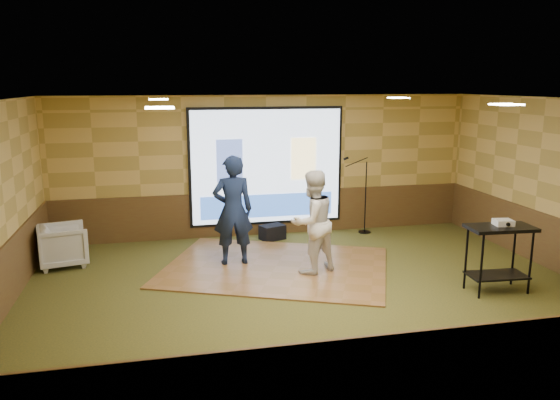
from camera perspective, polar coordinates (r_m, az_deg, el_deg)
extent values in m
plane|color=#363E1C|center=(8.79, 3.08, -9.53)|extent=(9.00, 9.00, 0.00)
cube|color=tan|center=(11.71, -1.44, 3.57)|extent=(9.00, 0.04, 3.00)
cube|color=tan|center=(5.20, 13.77, -7.82)|extent=(9.00, 0.04, 3.00)
cube|color=white|center=(8.18, 3.32, 10.41)|extent=(9.00, 7.00, 0.04)
cube|color=#54321C|center=(11.89, -1.40, -1.34)|extent=(9.00, 0.04, 0.95)
cube|color=#54321C|center=(5.64, 13.13, -17.59)|extent=(9.00, 0.04, 0.95)
cube|color=#54321C|center=(8.64, -27.19, -7.96)|extent=(0.04, 7.00, 0.95)
cube|color=#54321C|center=(10.70, 26.97, -4.22)|extent=(0.04, 7.00, 0.95)
cube|color=black|center=(11.66, -1.39, 3.53)|extent=(3.32, 0.03, 2.52)
cube|color=#C8DFFE|center=(11.63, -1.37, 3.51)|extent=(3.20, 0.02, 2.40)
cube|color=#3D4F88|center=(11.47, -5.29, 4.10)|extent=(0.55, 0.01, 0.90)
cube|color=#FFE493|center=(11.77, 2.48, 4.35)|extent=(0.55, 0.01, 0.90)
cube|color=#2D57AC|center=(11.77, -1.33, -0.59)|extent=(2.88, 0.01, 0.50)
cube|color=#F6E1B8|center=(9.67, -12.58, 10.23)|extent=(0.32, 0.32, 0.02)
cube|color=#F6E1B8|center=(10.63, 12.27, 10.39)|extent=(0.32, 0.32, 0.02)
cube|color=#F6E1B8|center=(6.37, -12.47, 9.40)|extent=(0.32, 0.32, 0.02)
cube|color=#F6E1B8|center=(7.76, 22.58, 9.21)|extent=(0.32, 0.32, 0.02)
cube|color=brown|center=(9.86, -0.41, -6.97)|extent=(4.72, 4.24, 0.03)
imported|color=#152244|center=(9.78, -4.95, -1.06)|extent=(0.73, 0.48, 1.98)
imported|color=silver|center=(9.33, 3.39, -2.30)|extent=(1.07, 0.98, 1.78)
cylinder|color=black|center=(8.89, 20.29, -6.58)|extent=(0.04, 0.04, 1.02)
cylinder|color=black|center=(9.37, 24.72, -6.00)|extent=(0.04, 0.04, 1.02)
cylinder|color=black|center=(9.23, 18.86, -5.79)|extent=(0.04, 0.04, 1.02)
cylinder|color=black|center=(9.69, 23.21, -5.28)|extent=(0.04, 0.04, 1.02)
cube|color=black|center=(9.14, 22.08, -2.71)|extent=(1.02, 0.53, 0.05)
cube|color=black|center=(9.36, 21.70, -7.30)|extent=(0.91, 0.48, 0.03)
cube|color=silver|center=(9.19, 22.29, -2.18)|extent=(0.30, 0.26, 0.09)
cylinder|color=black|center=(12.25, 8.81, -3.32)|extent=(0.27, 0.27, 0.02)
cylinder|color=black|center=(12.06, 8.93, 0.25)|extent=(0.02, 0.02, 1.58)
cylinder|color=black|center=(11.85, 8.01, 3.94)|extent=(0.50, 0.02, 0.20)
cylinder|color=black|center=(11.75, 6.91, 4.32)|extent=(0.12, 0.05, 0.08)
imported|color=gray|center=(10.61, -21.73, -4.42)|extent=(0.99, 0.97, 0.76)
cube|color=black|center=(11.54, -0.80, -3.39)|extent=(0.58, 0.48, 0.31)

